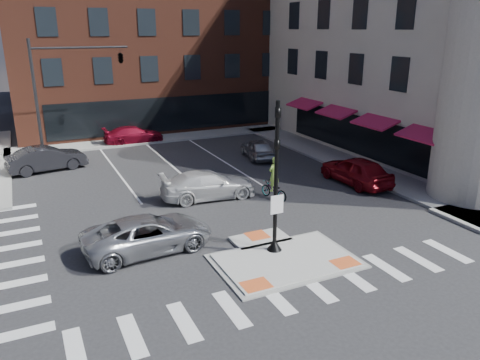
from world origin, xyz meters
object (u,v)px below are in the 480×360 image
white_pickup (208,185)px  bg_car_silver (258,148)px  bg_car_dark (47,159)px  red_sedan (356,170)px  bg_car_red (134,135)px  cyclist (274,185)px  silver_suv (148,234)px

white_pickup → bg_car_silver: size_ratio=1.27×
white_pickup → bg_car_dark: bg_car_dark is taller
bg_car_silver → white_pickup: bearing=54.1°
red_sedan → white_pickup: (-8.55, 1.44, -0.08)m
bg_car_red → cyclist: 16.11m
silver_suv → cyclist: cyclist is taller
bg_car_dark → bg_car_silver: size_ratio=1.19×
red_sedan → bg_car_silver: 7.86m
red_sedan → white_pickup: size_ratio=0.95×
bg_car_dark → cyclist: cyclist is taller
white_pickup → bg_car_red: bearing=7.8°
red_sedan → bg_car_silver: bearing=-73.0°
red_sedan → bg_car_red: (-9.25, 15.50, -0.15)m
silver_suv → bg_car_red: bearing=-15.9°
cyclist → white_pickup: bearing=-43.0°
red_sedan → white_pickup: 8.67m
silver_suv → cyclist: (7.50, 3.08, 0.05)m
white_pickup → cyclist: (3.05, -1.61, 0.04)m
silver_suv → bg_car_red: silver_suv is taller
bg_car_dark → bg_car_red: (6.64, 5.07, -0.11)m
bg_car_red → cyclist: bearing=-166.9°
bg_car_silver → bg_car_red: size_ratio=0.86×
bg_car_silver → bg_car_red: bg_car_silver is taller
silver_suv → bg_car_silver: 14.97m
white_pickup → bg_car_silver: white_pickup is taller
silver_suv → cyclist: bearing=-72.2°
red_sedan → cyclist: 5.50m
bg_car_silver → cyclist: bearing=77.8°
cyclist → red_sedan: bearing=166.7°
silver_suv → bg_car_silver: size_ratio=1.31×
cyclist → bg_car_silver: bearing=-126.4°
cyclist → bg_car_dark: bearing=-60.6°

